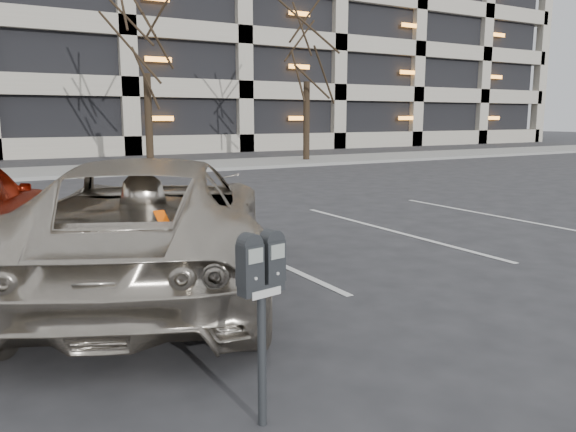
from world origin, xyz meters
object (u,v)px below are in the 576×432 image
Objects in this scene: parking_meter at (261,282)px; suv_silver at (151,223)px; tree_c at (144,12)px; tree_d at (307,31)px.

suv_silver is at bearing 74.95° from parking_meter.
tree_c is at bearing -81.71° from suv_silver.
tree_c is 1.32× the size of suv_silver.
parking_meter is at bearing -122.72° from tree_d.
tree_d reaches higher than parking_meter.
parking_meter is at bearing -104.40° from tree_c.
suv_silver reaches higher than parking_meter.
tree_c reaches higher than suv_silver.
tree_d is (7.00, 0.00, -0.13)m from tree_c.
tree_c is 7.00m from tree_d.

